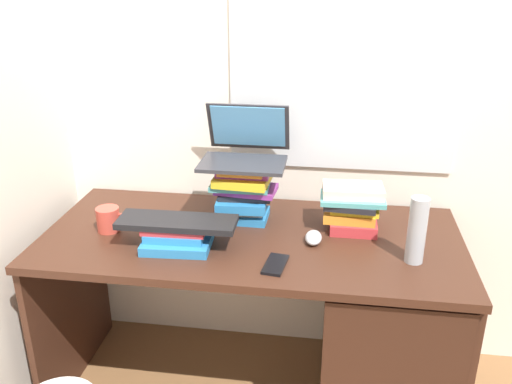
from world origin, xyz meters
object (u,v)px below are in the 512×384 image
Objects in this scene: cell_phone at (275,264)px; book_stack_tall at (243,192)px; laptop at (245,148)px; keyboard at (177,222)px; book_stack_side at (352,208)px; desk at (354,322)px; mug at (109,219)px; computer_mouse at (313,238)px; book_stack_keyboard_riser at (177,237)px; water_bottle at (417,230)px.

book_stack_tall is at bearing 123.09° from cell_phone.
laptop is at bearing 119.86° from cell_phone.
laptop is 0.41m from keyboard.
book_stack_tall is 1.89× the size of cell_phone.
keyboard is (-0.61, -0.23, 0.01)m from book_stack_side.
cell_phone is (-0.28, -0.19, 0.33)m from desk.
laptop is at bearing 168.48° from book_stack_side.
book_stack_tall is at bearing -89.14° from laptop.
mug is at bearing 164.16° from keyboard.
book_stack_side is 0.57× the size of keyboard.
book_stack_tall is 2.47× the size of computer_mouse.
keyboard is (-0.19, -0.31, -0.18)m from laptop.
desk is 0.65m from book_stack_tall.
mug is (-0.77, -0.02, 0.03)m from computer_mouse.
book_stack_keyboard_riser is at bearing -168.11° from computer_mouse.
keyboard is at bearing 79.21° from book_stack_keyboard_riser.
book_stack_side is 1.03× the size of water_bottle.
book_stack_keyboard_riser reaches higher than desk.
cell_phone is (0.36, -0.10, -0.09)m from keyboard.
book_stack_side is 0.65m from keyboard.
computer_mouse is at bearing 9.78° from keyboard.
cell_phone is at bearing -13.63° from book_stack_keyboard_riser.
book_stack_side is at bearing 59.67° from cell_phone.
computer_mouse is (0.48, 0.09, -0.07)m from keyboard.
book_stack_side is at bearing 44.90° from computer_mouse.
keyboard reaches higher than desk.
water_bottle is at bearing -26.42° from laptop.
mug is at bearing 163.45° from book_stack_keyboard_riser.
laptop is at bearing 153.58° from water_bottle.
book_stack_keyboard_riser is at bearing 173.98° from cell_phone.
book_stack_side is at bearing 21.00° from book_stack_keyboard_riser.
computer_mouse is 0.84× the size of mug.
book_stack_keyboard_riser is (-0.20, -0.26, -0.08)m from book_stack_tall.
laptop is 2.38× the size of cell_phone.
book_stack_side is 2.30× the size of computer_mouse.
computer_mouse is (-0.17, 0.00, 0.35)m from desk.
keyboard is 4.04× the size of computer_mouse.
book_stack_tall reaches higher than keyboard.
book_stack_side is 0.42m from cell_phone.
keyboard is at bearing -179.92° from water_bottle.
computer_mouse is 0.45× the size of water_bottle.
mug is 0.67m from cell_phone.
cell_phone is at bearing -14.93° from mug.
laptop reaches higher than mug.
desk is 6.03× the size of book_stack_tall.
mug is (-0.93, -0.01, 0.37)m from desk.
laptop is (-0.42, 0.09, 0.19)m from book_stack_side.
laptop reaches higher than keyboard.
water_bottle is at bearing -1.01° from keyboard.
book_stack_side is at bearing 132.43° from water_bottle.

